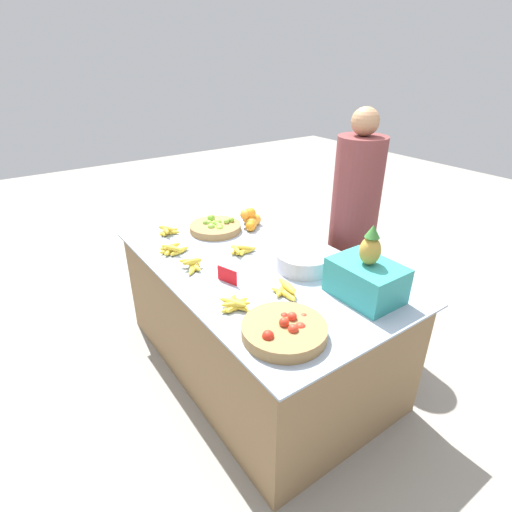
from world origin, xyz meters
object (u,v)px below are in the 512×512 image
at_px(lime_bowl, 215,227).
at_px(vendor_person, 352,235).
at_px(produce_crate, 366,277).
at_px(tomato_basket, 284,330).
at_px(price_sign, 227,275).
at_px(metal_bowl, 304,260).

bearing_deg(lime_bowl, vendor_person, 52.82).
relative_size(lime_bowl, produce_crate, 0.90).
bearing_deg(tomato_basket, lime_bowl, 164.18).
bearing_deg(lime_bowl, tomato_basket, -15.82).
bearing_deg(tomato_basket, vendor_person, 119.26).
relative_size(lime_bowl, tomato_basket, 0.94).
height_order(price_sign, vendor_person, vendor_person).
bearing_deg(produce_crate, tomato_basket, -88.13).
height_order(lime_bowl, vendor_person, vendor_person).
relative_size(lime_bowl, metal_bowl, 1.08).
height_order(tomato_basket, vendor_person, vendor_person).
bearing_deg(lime_bowl, metal_bowl, 11.08).
bearing_deg(lime_bowl, produce_crate, 9.65).
distance_m(lime_bowl, produce_crate, 1.20).
xyz_separation_m(metal_bowl, vendor_person, (-0.19, 0.61, -0.07)).
bearing_deg(vendor_person, tomato_basket, -60.74).
height_order(metal_bowl, vendor_person, vendor_person).
xyz_separation_m(produce_crate, vendor_person, (-0.60, 0.56, -0.13)).
xyz_separation_m(lime_bowl, vendor_person, (0.58, 0.76, -0.05)).
xyz_separation_m(lime_bowl, price_sign, (0.66, -0.30, 0.01)).
xyz_separation_m(metal_bowl, produce_crate, (0.41, 0.05, 0.06)).
bearing_deg(produce_crate, metal_bowl, -173.05).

